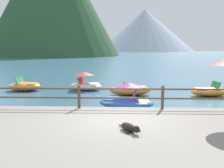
# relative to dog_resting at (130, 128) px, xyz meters

# --- Properties ---
(ground_plane) EXTENTS (200.00, 200.00, 0.00)m
(ground_plane) POSITION_rel_dog_resting_xyz_m (-0.29, 41.35, -0.52)
(ground_plane) COLOR #38607A
(promenade_dock) EXTENTS (28.00, 8.00, 0.40)m
(promenade_dock) POSITION_rel_dog_resting_xyz_m (-0.29, -0.85, -0.32)
(promenade_dock) COLOR gray
(promenade_dock) RESTS_ON ground
(dock_railing) EXTENTS (23.92, 0.12, 0.95)m
(dock_railing) POSITION_rel_dog_resting_xyz_m (-0.29, 2.90, 0.45)
(dock_railing) COLOR brown
(dock_railing) RESTS_ON promenade_dock
(dog_resting) EXTENTS (0.65, 0.94, 0.26)m
(dog_resting) POSITION_rel_dog_resting_xyz_m (0.00, 0.00, 0.00)
(dog_resting) COLOR black
(dog_resting) RESTS_ON promenade_dock
(pedal_boat_1) EXTENTS (2.38, 1.73, 1.22)m
(pedal_boat_1) POSITION_rel_dog_resting_xyz_m (-2.66, 9.72, -0.11)
(pedal_boat_1) COLOR white
(pedal_boat_1) RESTS_ON ground
(pedal_boat_2) EXTENTS (2.57, 1.38, 0.91)m
(pedal_boat_2) POSITION_rel_dog_resting_xyz_m (0.27, 7.92, -0.21)
(pedal_boat_2) COLOR orange
(pedal_boat_2) RESTS_ON ground
(pedal_boat_3) EXTENTS (2.46, 1.58, 0.86)m
(pedal_boat_3) POSITION_rel_dog_resting_xyz_m (4.94, 7.81, -0.24)
(pedal_boat_3) COLOR orange
(pedal_boat_3) RESTS_ON ground
(pedal_boat_4) EXTENTS (2.75, 1.75, 1.24)m
(pedal_boat_4) POSITION_rel_dog_resting_xyz_m (-0.03, 4.55, -0.11)
(pedal_boat_4) COLOR blue
(pedal_boat_4) RESTS_ON ground
(pedal_boat_5) EXTENTS (2.16, 1.35, 0.89)m
(pedal_boat_5) POSITION_rel_dog_resting_xyz_m (-6.65, 9.27, -0.22)
(pedal_boat_5) COLOR orange
(pedal_boat_5) RESTS_ON ground
(distant_peak) EXTENTS (54.42, 54.42, 23.41)m
(distant_peak) POSITION_rel_dog_resting_xyz_m (12.53, 142.11, 11.18)
(distant_peak) COLOR #93A3B7
(distant_peak) RESTS_ON ground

